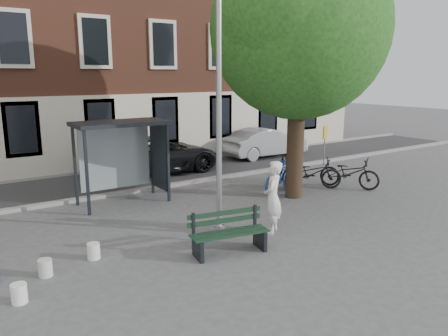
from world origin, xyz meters
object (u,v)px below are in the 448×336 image
bench (229,235)px  car_silver (266,142)px  bus_shelter (132,142)px  painter (273,197)px  bike_b (280,177)px  lamppost (219,126)px  notice_sign (325,140)px  bike_d (285,171)px  car_dark (156,155)px  bike_c (349,173)px  bike_a (312,173)px

bench → car_silver: bearing=57.1°
bus_shelter → painter: size_ratio=1.51×
bike_b → bench: bearing=110.8°
lamppost → car_silver: bearing=44.3°
bus_shelter → notice_sign: size_ratio=1.33×
bike_b → bike_d: (0.69, 0.53, 0.02)m
car_dark → notice_sign: size_ratio=2.58×
bike_d → notice_sign: bearing=-158.8°
bike_b → car_silver: bearing=-51.2°
lamppost → bike_c: 6.95m
bike_c → car_dark: car_dark is taller
bench → bike_a: size_ratio=0.90×
bike_c → notice_sign: 1.60m
bike_c → notice_sign: bearing=63.9°
bike_b → car_silver: 6.70m
painter → bike_d: bearing=-175.5°
lamppost → painter: bearing=-29.7°
painter → lamppost: bearing=-69.6°
car_dark → bench: bearing=163.9°
bike_a → car_silver: size_ratio=0.48×
lamppost → car_dark: bearing=76.6°
bus_shelter → bike_b: size_ratio=1.56×
painter → car_dark: 8.13m
car_dark → car_silver: bearing=-88.8°
bike_c → bike_a: bearing=118.9°
bus_shelter → bike_c: (7.07, -2.86, -1.36)m
bike_a → car_silver: car_silver is taller
lamppost → bike_d: (4.71, 2.76, -2.21)m
bench → bike_b: bike_b is taller
bike_b → bike_d: bike_d is taller
painter → bench: 1.82m
bench → bike_b: bearing=47.3°
car_dark → car_silver: size_ratio=1.26×
lamppost → bike_a: (5.33, 2.00, -2.23)m
lamppost → bike_b: lamppost is taller
lamppost → car_silver: size_ratio=1.40×
painter → bike_b: size_ratio=1.04×
notice_sign → lamppost: bearing=178.8°
lamppost → bike_c: (6.46, 1.24, -2.22)m
bike_b → car_dark: car_dark is taller
bus_shelter → bench: size_ratio=1.50×
car_silver → bike_a: bearing=156.2°
car_silver → bus_shelter: bearing=113.4°
bike_c → notice_sign: (-0.03, 1.22, 1.04)m
bike_d → painter: bearing=75.3°
bus_shelter → painter: bearing=-69.3°
car_dark → bike_d: bearing=-149.0°
car_silver → bike_b: bearing=145.2°
lamppost → bike_b: size_ratio=3.35×
bike_b → painter: bearing=120.0°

